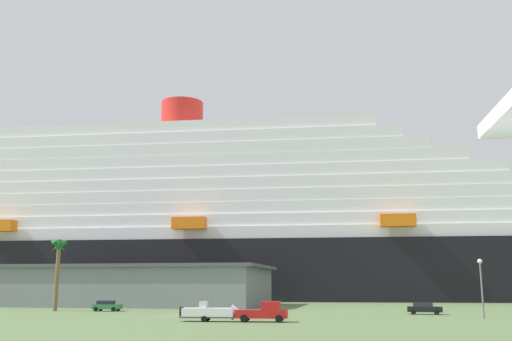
{
  "coord_description": "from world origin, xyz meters",
  "views": [
    {
      "loc": [
        23.86,
        -73.46,
        4.02
      ],
      "look_at": [
        2.0,
        37.91,
        26.5
      ],
      "focal_mm": 40.35,
      "sensor_mm": 36.0,
      "label": 1
    }
  ],
  "objects_px": {
    "pickup_truck": "(264,312)",
    "parked_car_black_coupe": "(424,308)",
    "cruise_ship": "(286,231)",
    "parked_car_green_wagon": "(107,306)",
    "small_boat_on_trailer": "(214,313)",
    "street_lamp": "(481,279)",
    "palm_tree": "(58,255)"
  },
  "relations": [
    {
      "from": "street_lamp",
      "to": "pickup_truck",
      "type": "bearing_deg",
      "value": -157.1
    },
    {
      "from": "cruise_ship",
      "to": "parked_car_green_wagon",
      "type": "height_order",
      "value": "cruise_ship"
    },
    {
      "from": "parked_car_green_wagon",
      "to": "parked_car_black_coupe",
      "type": "xyz_separation_m",
      "value": [
        46.46,
        -0.46,
        0.0
      ]
    },
    {
      "from": "palm_tree",
      "to": "parked_car_green_wagon",
      "type": "relative_size",
      "value": 2.55
    },
    {
      "from": "street_lamp",
      "to": "parked_car_black_coupe",
      "type": "height_order",
      "value": "street_lamp"
    },
    {
      "from": "pickup_truck",
      "to": "small_boat_on_trailer",
      "type": "xyz_separation_m",
      "value": [
        -5.48,
        -0.41,
        -0.08
      ]
    },
    {
      "from": "cruise_ship",
      "to": "small_boat_on_trailer",
      "type": "distance_m",
      "value": 87.94
    },
    {
      "from": "cruise_ship",
      "to": "street_lamp",
      "type": "bearing_deg",
      "value": -65.61
    },
    {
      "from": "cruise_ship",
      "to": "parked_car_green_wagon",
      "type": "relative_size",
      "value": 57.64
    },
    {
      "from": "street_lamp",
      "to": "parked_car_black_coupe",
      "type": "bearing_deg",
      "value": 121.98
    },
    {
      "from": "cruise_ship",
      "to": "parked_car_green_wagon",
      "type": "distance_m",
      "value": 70.1
    },
    {
      "from": "cruise_ship",
      "to": "small_boat_on_trailer",
      "type": "bearing_deg",
      "value": -87.12
    },
    {
      "from": "street_lamp",
      "to": "parked_car_green_wagon",
      "type": "bearing_deg",
      "value": 169.28
    },
    {
      "from": "cruise_ship",
      "to": "street_lamp",
      "type": "distance_m",
      "value": 83.93
    },
    {
      "from": "small_boat_on_trailer",
      "to": "parked_car_black_coupe",
      "type": "relative_size",
      "value": 1.67
    },
    {
      "from": "palm_tree",
      "to": "parked_car_green_wagon",
      "type": "bearing_deg",
      "value": 5.69
    },
    {
      "from": "pickup_truck",
      "to": "street_lamp",
      "type": "height_order",
      "value": "street_lamp"
    },
    {
      "from": "cruise_ship",
      "to": "small_boat_on_trailer",
      "type": "xyz_separation_m",
      "value": [
        4.34,
        -86.24,
        -16.66
      ]
    },
    {
      "from": "street_lamp",
      "to": "parked_car_black_coupe",
      "type": "xyz_separation_m",
      "value": [
        -5.9,
        9.45,
        -3.81
      ]
    },
    {
      "from": "small_boat_on_trailer",
      "to": "parked_car_green_wagon",
      "type": "distance_m",
      "value": 30.5
    },
    {
      "from": "palm_tree",
      "to": "parked_car_black_coupe",
      "type": "distance_m",
      "value": 55.09
    },
    {
      "from": "small_boat_on_trailer",
      "to": "palm_tree",
      "type": "relative_size",
      "value": 0.72
    },
    {
      "from": "small_boat_on_trailer",
      "to": "street_lamp",
      "type": "relative_size",
      "value": 1.13
    },
    {
      "from": "parked_car_green_wagon",
      "to": "parked_car_black_coupe",
      "type": "bearing_deg",
      "value": -0.57
    },
    {
      "from": "pickup_truck",
      "to": "parked_car_black_coupe",
      "type": "distance_m",
      "value": 27.09
    },
    {
      "from": "cruise_ship",
      "to": "street_lamp",
      "type": "relative_size",
      "value": 35.47
    },
    {
      "from": "small_boat_on_trailer",
      "to": "street_lamp",
      "type": "distance_m",
      "value": 31.98
    },
    {
      "from": "pickup_truck",
      "to": "street_lamp",
      "type": "distance_m",
      "value": 26.76
    },
    {
      "from": "parked_car_green_wagon",
      "to": "parked_car_black_coupe",
      "type": "distance_m",
      "value": 46.46
    },
    {
      "from": "palm_tree",
      "to": "cruise_ship",
      "type": "bearing_deg",
      "value": 68.46
    },
    {
      "from": "street_lamp",
      "to": "cruise_ship",
      "type": "bearing_deg",
      "value": 114.39
    },
    {
      "from": "cruise_ship",
      "to": "parked_car_black_coupe",
      "type": "distance_m",
      "value": 73.82
    }
  ]
}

